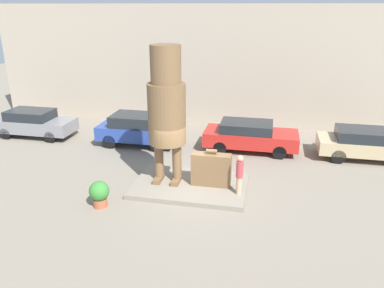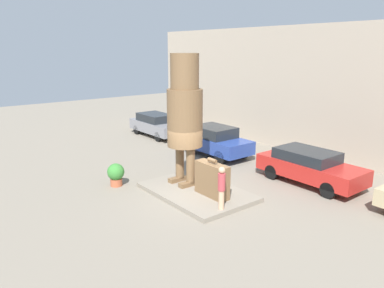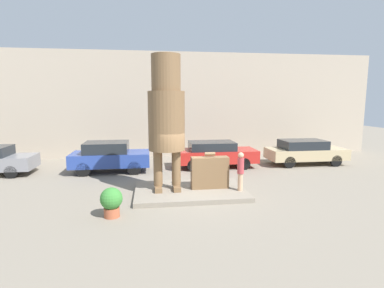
% 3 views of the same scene
% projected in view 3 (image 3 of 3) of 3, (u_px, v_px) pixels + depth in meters
% --- Properties ---
extents(ground_plane, '(60.00, 60.00, 0.00)m').
position_uv_depth(ground_plane, '(190.00, 193.00, 12.22)').
color(ground_plane, gray).
extents(pedestal, '(4.45, 2.96, 0.18)m').
position_uv_depth(pedestal, '(190.00, 191.00, 12.21)').
color(pedestal, gray).
rests_on(pedestal, ground_plane).
extents(building_backdrop, '(28.00, 0.60, 6.91)m').
position_uv_depth(building_backdrop, '(173.00, 105.00, 20.17)').
color(building_backdrop, tan).
rests_on(building_backdrop, ground_plane).
extents(statue_figure, '(1.44, 1.44, 5.33)m').
position_uv_depth(statue_figure, '(166.00, 112.00, 11.73)').
color(statue_figure, brown).
rests_on(statue_figure, pedestal).
extents(giant_suitcase, '(1.53, 0.48, 1.49)m').
position_uv_depth(giant_suitcase, '(210.00, 172.00, 12.29)').
color(giant_suitcase, brown).
rests_on(giant_suitcase, pedestal).
extents(tourist, '(0.26, 0.26, 1.56)m').
position_uv_depth(tourist, '(241.00, 170.00, 11.88)').
color(tourist, tan).
rests_on(tourist, pedestal).
extents(parked_car_blue, '(4.04, 1.86, 1.60)m').
position_uv_depth(parked_car_blue, '(110.00, 156.00, 15.79)').
color(parked_car_blue, '#284293').
rests_on(parked_car_blue, ground_plane).
extents(parked_car_red, '(4.55, 1.85, 1.46)m').
position_uv_depth(parked_car_red, '(215.00, 153.00, 16.89)').
color(parked_car_red, '#B2231E').
rests_on(parked_car_red, ground_plane).
extents(parked_car_tan, '(4.55, 1.81, 1.45)m').
position_uv_depth(parked_car_tan, '(305.00, 151.00, 17.65)').
color(parked_car_tan, tan).
rests_on(parked_car_tan, ground_plane).
extents(planter_pot, '(0.72, 0.72, 0.98)m').
position_uv_depth(planter_pot, '(111.00, 201.00, 9.69)').
color(planter_pot, '#AD5638').
rests_on(planter_pot, ground_plane).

